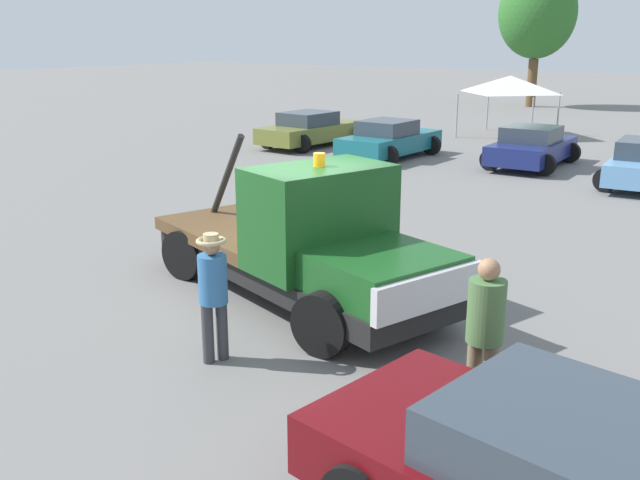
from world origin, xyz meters
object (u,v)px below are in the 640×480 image
at_px(parked_car_navy, 532,147).
at_px(canopy_tent_white, 510,84).
at_px(tow_truck, 309,246).
at_px(person_at_hood, 213,287).
at_px(parked_car_olive, 311,129).
at_px(parked_car_teal, 389,140).
at_px(person_near_truck, 485,327).
at_px(tree_left, 537,13).

bearing_deg(parked_car_navy, canopy_tent_white, 25.34).
height_order(tow_truck, canopy_tent_white, canopy_tent_white).
xyz_separation_m(person_at_hood, parked_car_olive, (-10.31, 16.10, -0.38)).
xyz_separation_m(parked_car_olive, canopy_tent_white, (5.13, 7.15, 1.53)).
relative_size(parked_car_teal, parked_car_navy, 1.02).
bearing_deg(tow_truck, parked_car_navy, 112.86).
bearing_deg(parked_car_teal, person_at_hood, -156.20).
xyz_separation_m(person_near_truck, tree_left, (-12.48, 36.13, 4.34)).
height_order(canopy_tent_white, tree_left, tree_left).
bearing_deg(parked_car_teal, canopy_tent_white, -7.73).
xyz_separation_m(tow_truck, parked_car_teal, (-6.15, 13.01, -0.31)).
distance_m(person_at_hood, parked_car_olive, 19.12).
relative_size(person_at_hood, canopy_tent_white, 0.53).
distance_m(person_near_truck, tree_left, 38.47).
relative_size(parked_car_olive, canopy_tent_white, 1.46).
xyz_separation_m(person_at_hood, parked_car_teal, (-6.41, 15.43, -0.38)).
distance_m(parked_car_olive, canopy_tent_white, 8.93).
distance_m(person_at_hood, parked_car_navy, 16.76).
bearing_deg(parked_car_navy, person_near_truck, -164.13).
relative_size(parked_car_teal, tree_left, 0.54).
distance_m(tow_truck, parked_car_olive, 16.98).
distance_m(parked_car_navy, tree_left, 21.99).
bearing_deg(canopy_tent_white, person_at_hood, -77.44).
bearing_deg(tow_truck, parked_car_olive, 143.17).
bearing_deg(parked_car_olive, tree_left, -0.35).
xyz_separation_m(person_at_hood, parked_car_navy, (-1.76, 16.66, -0.38)).
relative_size(person_near_truck, parked_car_navy, 0.43).
bearing_deg(tree_left, parked_car_navy, -70.09).
height_order(person_at_hood, parked_car_teal, person_at_hood).
bearing_deg(parked_car_navy, tow_truck, -176.09).
bearing_deg(person_near_truck, parked_car_teal, 48.23).
height_order(parked_car_olive, parked_car_navy, same).
bearing_deg(parked_car_olive, person_at_hood, -144.27).
relative_size(person_at_hood, parked_car_navy, 0.41).
bearing_deg(tow_truck, tree_left, 121.21).
bearing_deg(person_at_hood, person_near_truck, -147.63).
xyz_separation_m(parked_car_olive, parked_car_navy, (8.55, 0.56, -0.00)).
bearing_deg(tow_truck, parked_car_teal, 132.17).
height_order(person_near_truck, parked_car_olive, person_near_truck).
xyz_separation_m(parked_car_navy, canopy_tent_white, (-3.42, 6.59, 1.53)).
height_order(person_near_truck, tree_left, tree_left).
height_order(person_at_hood, parked_car_navy, person_at_hood).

